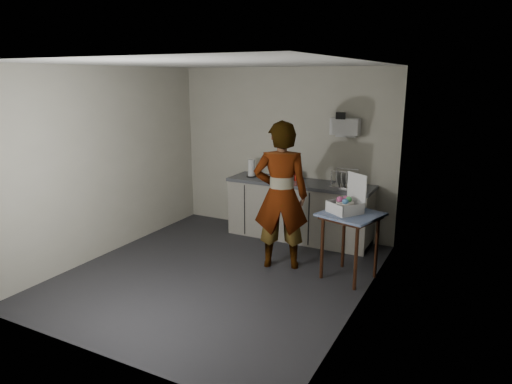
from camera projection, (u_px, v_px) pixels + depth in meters
The scene contains 15 objects.
ground at pixel (219, 274), 5.85m from camera, with size 4.00×4.00×0.00m, color #28282D.
wall_back at pixel (284, 151), 7.24m from camera, with size 3.60×0.02×2.60m, color beige.
wall_right at pixel (363, 191), 4.73m from camera, with size 0.02×4.00×2.60m, color beige.
wall_left at pixel (108, 162), 6.33m from camera, with size 0.02×4.00×2.60m, color beige.
ceiling at pixel (215, 64), 5.21m from camera, with size 3.60×4.00×0.01m, color white.
kitchen_counter at pixel (299, 212), 7.03m from camera, with size 2.24×0.62×0.91m.
wall_shelf at pixel (345, 127), 6.63m from camera, with size 0.42×0.18×0.37m.
side_table at pixel (351, 222), 5.56m from camera, with size 0.81×0.81×0.84m.
standing_man at pixel (281, 196), 5.86m from camera, with size 0.71×0.46×1.93m, color #B2A593.
soap_bottle at pixel (288, 171), 6.91m from camera, with size 0.12×0.12×0.31m, color black.
soda_can at pixel (296, 176), 6.96m from camera, with size 0.07×0.07×0.14m, color red.
dark_bottle at pixel (289, 173), 7.00m from camera, with size 0.06×0.06×0.21m, color black.
paper_towel at pixel (251, 169), 7.21m from camera, with size 0.16×0.16×0.28m.
dish_rack at pixel (344, 183), 6.57m from camera, with size 0.36×0.27×0.25m.
bakery_box at pixel (346, 204), 5.55m from camera, with size 0.47×0.47×0.47m.
Camera 1 is at (2.92, -4.59, 2.45)m, focal length 32.00 mm.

